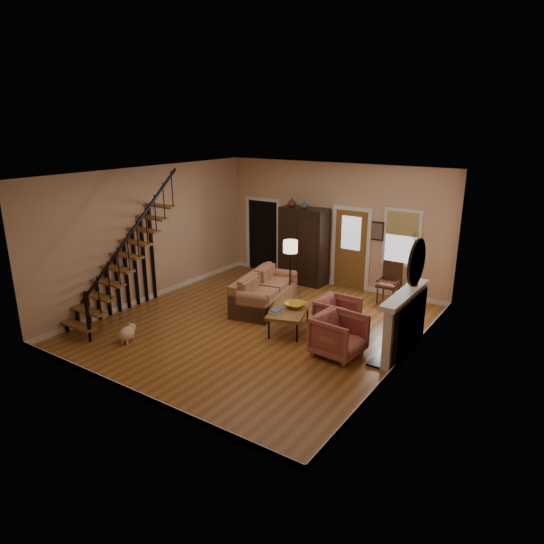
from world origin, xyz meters
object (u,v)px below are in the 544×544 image
Objects in this scene: armchair_right at (337,315)px; floor_lamp at (290,271)px; side_chair at (389,283)px; armoire at (304,246)px; armchair_left at (339,335)px; sofa at (265,291)px; coffee_table at (289,319)px.

floor_lamp reaches higher than armchair_right.
armoire is at bearing 175.52° from side_chair.
sofa is at bearing 68.67° from armchair_left.
armchair_right is at bearing 29.80° from coffee_table.
armchair_left is 1.10m from armchair_right.
floor_lamp reaches higher than armchair_left.
sofa reaches higher than armchair_right.
armchair_right is (2.10, -0.31, -0.02)m from sofa.
armchair_right is at bearing -96.64° from side_chair.
armoire is 2.56× the size of armchair_right.
floor_lamp is 2.45m from side_chair.
sofa is 2.09× the size of side_chair.
coffee_table is 1.42× the size of armchair_left.
armchair_left is 3.25m from side_chair.
armchair_left is 0.58× the size of floor_lamp.
armoire reaches higher than side_chair.
sofa is at bearing 82.32° from armchair_right.
side_chair is at bearing 27.48° from sofa.
armoire reaches higher than armchair_right.
sofa is at bearing -140.47° from side_chair.
armchair_right is 2.14m from floor_lamp.
side_chair is (2.09, 1.23, -0.26)m from floor_lamp.
armoire is 2.06× the size of side_chair.
floor_lamp is at bearing -149.49° from side_chair.
armoire is 2.35× the size of armchair_left.
armoire is 0.98× the size of sofa.
floor_lamp is at bearing 57.22° from sofa.
armchair_left is at bearing -18.08° from coffee_table.
armoire reaches higher than floor_lamp.
sofa is 2.13m from armchair_right.
armoire is at bearing 115.09° from coffee_table.
coffee_table is (1.39, -2.97, -0.81)m from armoire.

